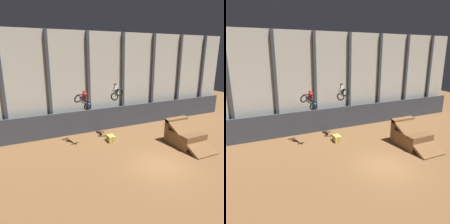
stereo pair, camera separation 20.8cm
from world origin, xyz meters
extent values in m
plane|color=brown|center=(0.00, 0.00, 0.00)|extent=(60.00, 60.00, 0.00)
cube|color=beige|center=(0.00, 9.44, 4.86)|extent=(32.00, 0.12, 9.72)
cube|color=#3D424C|center=(-9.50, 9.24, 4.86)|extent=(0.28, 0.28, 9.72)
cube|color=#3D424C|center=(-5.70, 9.24, 4.86)|extent=(0.28, 0.28, 9.72)
cube|color=#3D424C|center=(-1.90, 9.24, 4.86)|extent=(0.28, 0.28, 9.72)
cube|color=#3D424C|center=(1.90, 9.24, 4.86)|extent=(0.28, 0.28, 9.72)
cube|color=#3D424C|center=(5.70, 9.24, 4.86)|extent=(0.28, 0.28, 9.72)
cube|color=#3D424C|center=(9.50, 9.24, 4.86)|extent=(0.28, 0.28, 9.72)
cube|color=#3D424C|center=(13.30, 9.24, 4.86)|extent=(0.28, 0.28, 9.72)
cube|color=#383D47|center=(0.00, 8.61, 1.14)|extent=(31.36, 0.20, 2.29)
cube|color=brown|center=(4.21, 2.10, 0.62)|extent=(2.22, 2.80, 1.24)
cube|color=brown|center=(4.21, 3.25, 1.03)|extent=(2.26, 0.50, 2.06)
cube|color=brown|center=(4.21, 1.50, 1.03)|extent=(2.26, 4.10, 2.24)
torus|color=black|center=(-3.88, 6.45, 3.98)|extent=(0.79, 0.51, 0.73)
torus|color=black|center=(-3.48, 5.16, 3.59)|extent=(0.79, 0.51, 0.73)
cube|color=#B7B7BC|center=(-3.66, 5.73, 3.89)|extent=(0.34, 0.60, 0.41)
cube|color=blue|center=(-3.69, 5.83, 4.13)|extent=(0.34, 0.53, 0.35)
cube|color=black|center=(-3.58, 5.46, 4.04)|extent=(0.32, 0.59, 0.27)
cube|color=blue|center=(-3.43, 5.00, 3.82)|extent=(0.24, 0.39, 0.16)
cylinder|color=#B7B7BC|center=(-3.81, 6.22, 4.16)|extent=(0.09, 0.13, 0.55)
cylinder|color=black|center=(-3.78, 6.12, 4.38)|extent=(0.66, 0.05, 0.04)
cube|color=maroon|center=(-3.61, 5.57, 4.36)|extent=(0.39, 0.49, 0.52)
sphere|color=red|center=(-3.61, 5.58, 4.70)|extent=(0.34, 0.38, 0.32)
cylinder|color=maroon|center=(-3.76, 5.66, 4.13)|extent=(0.23, 0.45, 0.24)
cylinder|color=maroon|center=(-3.53, 5.73, 4.13)|extent=(0.23, 0.45, 0.24)
cylinder|color=maroon|center=(-3.83, 5.74, 4.45)|extent=(0.23, 0.52, 0.12)
cylinder|color=maroon|center=(-3.52, 5.83, 4.45)|extent=(0.23, 0.52, 0.12)
torus|color=black|center=(-0.30, 6.76, 3.78)|extent=(0.77, 0.50, 0.70)
torus|color=black|center=(-0.44, 5.51, 4.40)|extent=(0.77, 0.50, 0.70)
cube|color=#B7B7BC|center=(-0.37, 6.14, 4.22)|extent=(0.25, 0.61, 0.48)
cube|color=blue|center=(-0.34, 6.38, 4.32)|extent=(0.26, 0.52, 0.41)
cube|color=black|center=(-0.38, 6.03, 4.52)|extent=(0.22, 0.57, 0.36)
cube|color=blue|center=(-0.44, 5.53, 4.68)|extent=(0.18, 0.36, 0.21)
cylinder|color=#B7B7BC|center=(-0.30, 6.70, 4.07)|extent=(0.11, 0.45, 0.41)
cylinder|color=black|center=(-0.29, 6.77, 4.31)|extent=(0.63, 0.26, 0.04)
cube|color=silver|center=(-0.34, 6.33, 4.68)|extent=(0.31, 0.28, 0.52)
sphere|color=black|center=(-0.32, 6.56, 4.92)|extent=(0.30, 0.38, 0.35)
cylinder|color=silver|center=(-0.47, 6.29, 4.42)|extent=(0.14, 0.31, 0.42)
cylinder|color=silver|center=(-0.23, 6.26, 4.42)|extent=(0.14, 0.31, 0.42)
cylinder|color=silver|center=(-0.48, 6.57, 4.59)|extent=(0.13, 0.42, 0.43)
cylinder|color=silver|center=(-0.16, 6.54, 4.59)|extent=(0.13, 0.42, 0.43)
cube|color=black|center=(6.66, 2.64, 0.01)|extent=(0.36, 0.36, 0.03)
cone|color=orange|center=(6.66, 2.64, 0.31)|extent=(0.28, 0.28, 0.55)
cube|color=#CCB751|center=(-1.27, 5.49, 0.28)|extent=(0.67, 0.94, 0.56)
cube|color=#996623|center=(-1.27, 5.49, 0.28)|extent=(0.11, 0.91, 0.57)
camera|label=1|loc=(-9.11, -11.02, 7.75)|focal=35.00mm
camera|label=2|loc=(-8.92, -11.11, 7.75)|focal=35.00mm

